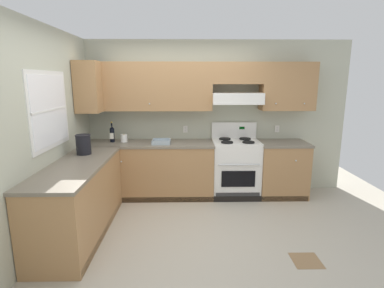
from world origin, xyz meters
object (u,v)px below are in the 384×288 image
object	(u,v)px
bucket	(83,144)
paper_towel_roll	(124,138)
bowl	(161,142)
stove	(235,168)
wine_bottle	(112,134)

from	to	relation	value
bucket	paper_towel_roll	xyz separation A→B (m)	(0.38, 0.83, -0.08)
bucket	bowl	bearing A→B (deg)	34.12
stove	bowl	world-z (taller)	stove
stove	bucket	size ratio (longest dim) A/B	4.43
wine_bottle	paper_towel_roll	size ratio (longest dim) A/B	2.70
bucket	wine_bottle	bearing A→B (deg)	76.94
wine_bottle	bowl	size ratio (longest dim) A/B	1.18
stove	bucket	world-z (taller)	stove
wine_bottle	bucket	size ratio (longest dim) A/B	1.24
bucket	paper_towel_roll	bearing A→B (deg)	65.61
stove	bucket	distance (m)	2.41
bowl	paper_towel_roll	size ratio (longest dim) A/B	2.28
bowl	bucket	distance (m)	1.21
bucket	paper_towel_roll	world-z (taller)	bucket
wine_bottle	stove	bearing A→B (deg)	-1.40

